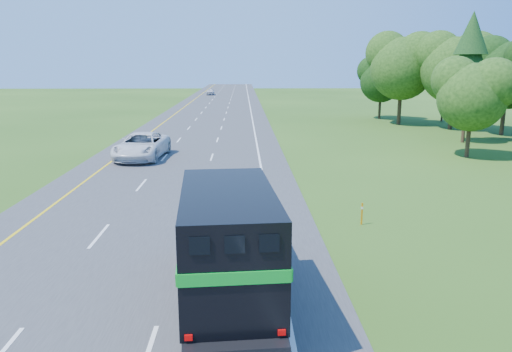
# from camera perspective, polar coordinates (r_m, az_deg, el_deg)

# --- Properties ---
(road) EXTENTS (15.00, 260.00, 0.04)m
(road) POSITION_cam_1_polar(r_m,az_deg,el_deg) (50.72, -6.33, 4.61)
(road) COLOR #38383A
(road) RESTS_ON ground
(lane_markings) EXTENTS (11.15, 260.00, 0.01)m
(lane_markings) POSITION_cam_1_polar(r_m,az_deg,el_deg) (50.72, -6.33, 4.63)
(lane_markings) COLOR yellow
(lane_markings) RESTS_ON road
(horse_truck) EXTENTS (3.17, 8.39, 3.64)m
(horse_truck) POSITION_cam_1_polar(r_m,az_deg,el_deg) (14.91, -3.31, -7.38)
(horse_truck) COLOR black
(horse_truck) RESTS_ON road
(white_suv) EXTENTS (3.70, 7.15, 1.93)m
(white_suv) POSITION_cam_1_polar(r_m,az_deg,el_deg) (39.01, -12.91, 3.39)
(white_suv) COLOR silver
(white_suv) RESTS_ON road
(far_car) EXTENTS (1.86, 4.37, 1.47)m
(far_car) POSITION_cam_1_polar(r_m,az_deg,el_deg) (117.67, -5.24, 9.57)
(far_car) COLOR silver
(far_car) RESTS_ON road
(delineator) EXTENTS (0.08, 0.05, 1.02)m
(delineator) POSITION_cam_1_polar(r_m,az_deg,el_deg) (22.97, 12.01, -4.17)
(delineator) COLOR orange
(delineator) RESTS_ON ground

